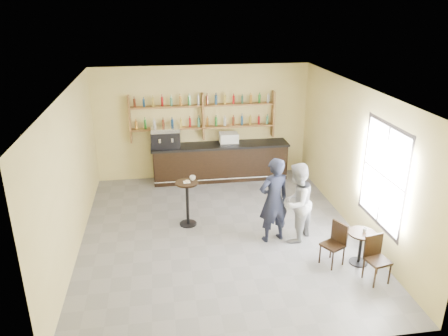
{
  "coord_description": "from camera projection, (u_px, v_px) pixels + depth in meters",
  "views": [
    {
      "loc": [
        -1.2,
        -8.39,
        4.88
      ],
      "look_at": [
        0.2,
        0.8,
        1.25
      ],
      "focal_mm": 35.0,
      "sensor_mm": 36.0,
      "label": 1
    }
  ],
  "objects": [
    {
      "name": "patron_second",
      "position": [
        296.0,
        203.0,
        9.16
      ],
      "size": [
        1.06,
        1.07,
        1.74
      ],
      "primitive_type": "imported",
      "rotation": [
        0.0,
        0.0,
        -2.35
      ],
      "color": "#A3A4A8",
      "rests_on": "floor"
    },
    {
      "name": "wall_front",
      "position": [
        257.0,
        259.0,
        5.86
      ],
      "size": [
        7.0,
        0.0,
        7.0
      ],
      "primitive_type": "plane",
      "rotation": [
        -1.57,
        0.0,
        0.0
      ],
      "color": "#DCCA7D",
      "rests_on": "floor"
    },
    {
      "name": "cup_pedestal",
      "position": [
        193.0,
        178.0,
        9.79
      ],
      "size": [
        0.17,
        0.17,
        0.1
      ],
      "primitive_type": "imported",
      "rotation": [
        0.0,
        0.0,
        0.34
      ],
      "color": "white",
      "rests_on": "pedestal_table"
    },
    {
      "name": "pedestal_table",
      "position": [
        187.0,
        204.0,
        9.89
      ],
      "size": [
        0.68,
        0.68,
        1.06
      ],
      "primitive_type": null,
      "rotation": [
        0.0,
        0.0,
        0.43
      ],
      "color": "black",
      "rests_on": "floor"
    },
    {
      "name": "man_main",
      "position": [
        274.0,
        200.0,
        9.12
      ],
      "size": [
        0.77,
        0.6,
        1.87
      ],
      "primitive_type": "imported",
      "rotation": [
        0.0,
        0.0,
        3.4
      ],
      "color": "black",
      "rests_on": "floor"
    },
    {
      "name": "liquor_bottles",
      "position": [
        203.0,
        110.0,
        12.05
      ],
      "size": [
        3.68,
        0.1,
        1.0
      ],
      "primitive_type": null,
      "color": "#8C5919",
      "rests_on": "shelf_unit"
    },
    {
      "name": "wall_back",
      "position": [
        203.0,
        123.0,
        12.31
      ],
      "size": [
        7.0,
        0.0,
        7.0
      ],
      "primitive_type": "plane",
      "rotation": [
        1.57,
        0.0,
        0.0
      ],
      "color": "#DCCA7D",
      "rests_on": "floor"
    },
    {
      "name": "ceiling",
      "position": [
        220.0,
        90.0,
        8.51
      ],
      "size": [
        7.0,
        7.0,
        0.0
      ],
      "primitive_type": "plane",
      "rotation": [
        3.14,
        0.0,
        0.0
      ],
      "color": "white",
      "rests_on": "wall_back"
    },
    {
      "name": "shelf_unit",
      "position": [
        203.0,
        116.0,
        12.12
      ],
      "size": [
        4.0,
        0.26,
        1.4
      ],
      "primitive_type": null,
      "color": "brown",
      "rests_on": "wall_back"
    },
    {
      "name": "chair_south",
      "position": [
        378.0,
        260.0,
        7.91
      ],
      "size": [
        0.45,
        0.45,
        0.88
      ],
      "primitive_type": null,
      "rotation": [
        0.0,
        0.0,
        0.21
      ],
      "color": "black",
      "rests_on": "floor"
    },
    {
      "name": "chair_west",
      "position": [
        333.0,
        245.0,
        8.43
      ],
      "size": [
        0.5,
        0.5,
        0.86
      ],
      "primitive_type": null,
      "rotation": [
        0.0,
        0.0,
        -1.1
      ],
      "color": "black",
      "rests_on": "floor"
    },
    {
      "name": "donut",
      "position": [
        187.0,
        181.0,
        9.68
      ],
      "size": [
        0.12,
        0.12,
        0.04
      ],
      "primitive_type": "torus",
      "rotation": [
        0.0,
        0.0,
        0.06
      ],
      "color": "gold",
      "rests_on": "napkin"
    },
    {
      "name": "bar_counter",
      "position": [
        220.0,
        162.0,
        12.44
      ],
      "size": [
        3.86,
        0.75,
        1.05
      ],
      "primitive_type": null,
      "color": "black",
      "rests_on": "floor"
    },
    {
      "name": "window_pane",
      "position": [
        383.0,
        176.0,
        8.37
      ],
      "size": [
        0.0,
        2.0,
        2.0
      ],
      "primitive_type": "plane",
      "rotation": [
        1.57,
        0.0,
        -1.57
      ],
      "color": "white",
      "rests_on": "wall_right"
    },
    {
      "name": "napkin",
      "position": [
        187.0,
        182.0,
        9.7
      ],
      "size": [
        0.15,
        0.15,
        0.0
      ],
      "primitive_type": "cube",
      "rotation": [
        0.0,
        0.0,
        0.03
      ],
      "color": "white",
      "rests_on": "pedestal_table"
    },
    {
      "name": "wall_right",
      "position": [
        356.0,
        159.0,
        9.51
      ],
      "size": [
        0.0,
        7.0,
        7.0
      ],
      "primitive_type": "plane",
      "rotation": [
        1.57,
        0.0,
        -1.57
      ],
      "color": "#DCCA7D",
      "rests_on": "floor"
    },
    {
      "name": "cup_cafe",
      "position": [
        365.0,
        230.0,
        8.36
      ],
      "size": [
        0.12,
        0.12,
        0.09
      ],
      "primitive_type": "imported",
      "rotation": [
        0.0,
        0.0,
        0.33
      ],
      "color": "white",
      "rests_on": "cafe_table"
    },
    {
      "name": "cafe_table",
      "position": [
        360.0,
        248.0,
        8.49
      ],
      "size": [
        0.57,
        0.57,
        0.69
      ],
      "primitive_type": null,
      "rotation": [
        0.0,
        0.0,
        -0.06
      ],
      "color": "black",
      "rests_on": "floor"
    },
    {
      "name": "window_frame",
      "position": [
        383.0,
        176.0,
        8.36
      ],
      "size": [
        0.04,
        1.7,
        2.1
      ],
      "primitive_type": null,
      "color": "black",
      "rests_on": "wall_right"
    },
    {
      "name": "espresso_machine",
      "position": [
        166.0,
        137.0,
        11.94
      ],
      "size": [
        0.82,
        0.56,
        0.56
      ],
      "primitive_type": null,
      "rotation": [
        0.0,
        0.0,
        -0.07
      ],
      "color": "black",
      "rests_on": "bar_counter"
    },
    {
      "name": "floor",
      "position": [
        221.0,
        234.0,
        9.67
      ],
      "size": [
        7.0,
        7.0,
        0.0
      ],
      "primitive_type": "plane",
      "color": "slate",
      "rests_on": "ground"
    },
    {
      "name": "pastry_case",
      "position": [
        229.0,
        138.0,
        12.23
      ],
      "size": [
        0.54,
        0.44,
        0.32
      ],
      "primitive_type": null,
      "rotation": [
        0.0,
        0.0,
        -0.02
      ],
      "color": "silver",
      "rests_on": "bar_counter"
    },
    {
      "name": "wall_left",
      "position": [
        71.0,
        175.0,
        8.67
      ],
      "size": [
        0.0,
        7.0,
        7.0
      ],
      "primitive_type": "plane",
      "rotation": [
        1.57,
        0.0,
        1.57
      ],
      "color": "#DCCA7D",
      "rests_on": "floor"
    }
  ]
}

